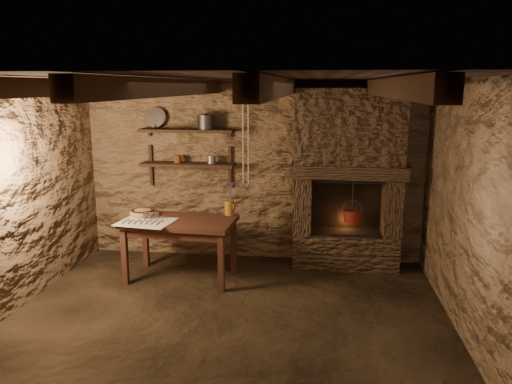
# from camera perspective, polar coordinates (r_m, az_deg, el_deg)

# --- Properties ---
(floor) EXTENTS (4.50, 4.50, 0.00)m
(floor) POSITION_cam_1_polar(r_m,az_deg,el_deg) (5.18, -3.41, -14.61)
(floor) COLOR black
(floor) RESTS_ON ground
(back_wall) EXTENTS (4.50, 0.04, 2.40)m
(back_wall) POSITION_cam_1_polar(r_m,az_deg,el_deg) (6.70, -0.40, 2.39)
(back_wall) COLOR brown
(back_wall) RESTS_ON floor
(front_wall) EXTENTS (4.50, 0.04, 2.40)m
(front_wall) POSITION_cam_1_polar(r_m,az_deg,el_deg) (2.92, -11.07, -10.82)
(front_wall) COLOR brown
(front_wall) RESTS_ON floor
(left_wall) EXTENTS (0.04, 4.00, 2.40)m
(left_wall) POSITION_cam_1_polar(r_m,az_deg,el_deg) (5.64, -26.68, -0.76)
(left_wall) COLOR brown
(left_wall) RESTS_ON floor
(right_wall) EXTENTS (0.04, 4.00, 2.40)m
(right_wall) POSITION_cam_1_polar(r_m,az_deg,el_deg) (4.88, 23.34, -2.27)
(right_wall) COLOR brown
(right_wall) RESTS_ON floor
(ceiling) EXTENTS (4.50, 4.00, 0.04)m
(ceiling) POSITION_cam_1_polar(r_m,az_deg,el_deg) (4.63, -3.79, 12.96)
(ceiling) COLOR black
(ceiling) RESTS_ON back_wall
(beam_far_left) EXTENTS (0.14, 3.95, 0.16)m
(beam_far_left) POSITION_cam_1_polar(r_m,az_deg,el_deg) (5.13, -20.77, 11.12)
(beam_far_left) COLOR black
(beam_far_left) RESTS_ON ceiling
(beam_mid_left) EXTENTS (0.14, 3.95, 0.16)m
(beam_mid_left) POSITION_cam_1_polar(r_m,az_deg,el_deg) (4.75, -9.83, 11.70)
(beam_mid_left) COLOR black
(beam_mid_left) RESTS_ON ceiling
(beam_mid_right) EXTENTS (0.14, 3.95, 0.16)m
(beam_mid_right) POSITION_cam_1_polar(r_m,az_deg,el_deg) (4.57, 2.53, 11.86)
(beam_mid_right) COLOR black
(beam_mid_right) RESTS_ON ceiling
(beam_far_right) EXTENTS (0.14, 3.95, 0.16)m
(beam_far_right) POSITION_cam_1_polar(r_m,az_deg,el_deg) (4.59, 15.32, 11.45)
(beam_far_right) COLOR black
(beam_far_right) RESTS_ON ceiling
(shelf_lower) EXTENTS (1.25, 0.30, 0.04)m
(shelf_lower) POSITION_cam_1_polar(r_m,az_deg,el_deg) (6.70, -7.82, 3.14)
(shelf_lower) COLOR black
(shelf_lower) RESTS_ON back_wall
(shelf_upper) EXTENTS (1.25, 0.30, 0.04)m
(shelf_upper) POSITION_cam_1_polar(r_m,az_deg,el_deg) (6.64, -7.93, 6.97)
(shelf_upper) COLOR black
(shelf_upper) RESTS_ON back_wall
(hearth) EXTENTS (1.43, 0.51, 2.30)m
(hearth) POSITION_cam_1_polar(r_m,az_deg,el_deg) (6.42, 10.45, 2.00)
(hearth) COLOR #34261A
(hearth) RESTS_ON floor
(work_table) EXTENTS (1.35, 0.83, 0.75)m
(work_table) POSITION_cam_1_polar(r_m,az_deg,el_deg) (6.18, -8.60, -6.21)
(work_table) COLOR black
(work_table) RESTS_ON floor
(linen_cloth) EXTENTS (0.69, 0.59, 0.01)m
(linen_cloth) POSITION_cam_1_polar(r_m,az_deg,el_deg) (6.03, -12.46, -3.36)
(linen_cloth) COLOR silver
(linen_cloth) RESTS_ON work_table
(pewter_cutlery_row) EXTENTS (0.55, 0.27, 0.01)m
(pewter_cutlery_row) POSITION_cam_1_polar(r_m,az_deg,el_deg) (6.01, -12.53, -3.32)
(pewter_cutlery_row) COLOR gray
(pewter_cutlery_row) RESTS_ON linen_cloth
(drinking_glasses) EXTENTS (0.20, 0.06, 0.08)m
(drinking_glasses) POSITION_cam_1_polar(r_m,az_deg,el_deg) (6.13, -11.92, -2.67)
(drinking_glasses) COLOR silver
(drinking_glasses) RESTS_ON linen_cloth
(stoneware_jug) EXTENTS (0.15, 0.15, 0.41)m
(stoneware_jug) POSITION_cam_1_polar(r_m,az_deg,el_deg) (6.20, -3.06, -1.03)
(stoneware_jug) COLOR #96681D
(stoneware_jug) RESTS_ON work_table
(wooden_bowl) EXTENTS (0.43, 0.43, 0.11)m
(wooden_bowl) POSITION_cam_1_polar(r_m,az_deg,el_deg) (6.32, -12.81, -2.36)
(wooden_bowl) COLOR #AA754A
(wooden_bowl) RESTS_ON work_table
(iron_stockpot) EXTENTS (0.27, 0.27, 0.17)m
(iron_stockpot) POSITION_cam_1_polar(r_m,az_deg,el_deg) (6.57, -5.71, 7.88)
(iron_stockpot) COLOR #282524
(iron_stockpot) RESTS_ON shelf_upper
(tin_pan) EXTENTS (0.30, 0.16, 0.28)m
(tin_pan) POSITION_cam_1_polar(r_m,az_deg,el_deg) (6.86, -11.36, 8.35)
(tin_pan) COLOR gray
(tin_pan) RESTS_ON shelf_upper
(small_kettle) EXTENTS (0.16, 0.12, 0.16)m
(small_kettle) POSITION_cam_1_polar(r_m,az_deg,el_deg) (6.61, -5.11, 3.71)
(small_kettle) COLOR gray
(small_kettle) RESTS_ON shelf_lower
(rusty_tin) EXTENTS (0.12, 0.12, 0.10)m
(rusty_tin) POSITION_cam_1_polar(r_m,az_deg,el_deg) (6.72, -8.94, 3.74)
(rusty_tin) COLOR #532A10
(rusty_tin) RESTS_ON shelf_lower
(red_pot) EXTENTS (0.26, 0.26, 0.54)m
(red_pot) POSITION_cam_1_polar(r_m,az_deg,el_deg) (6.49, 10.90, -2.62)
(red_pot) COLOR maroon
(red_pot) RESTS_ON hearth
(hanging_ropes) EXTENTS (0.08, 0.08, 1.20)m
(hanging_ropes) POSITION_cam_1_polar(r_m,az_deg,el_deg) (5.69, -1.18, 6.75)
(hanging_ropes) COLOR #C9AD8E
(hanging_ropes) RESTS_ON ceiling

